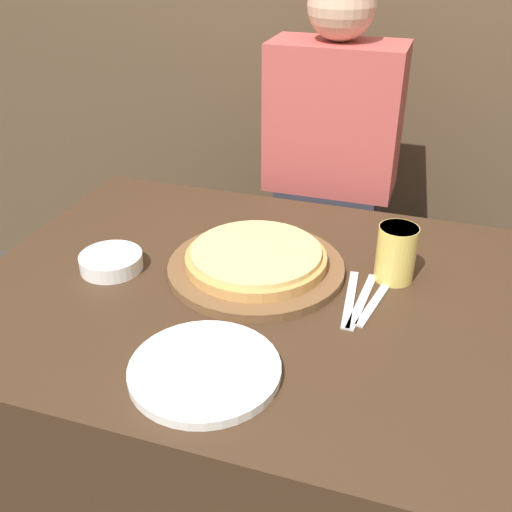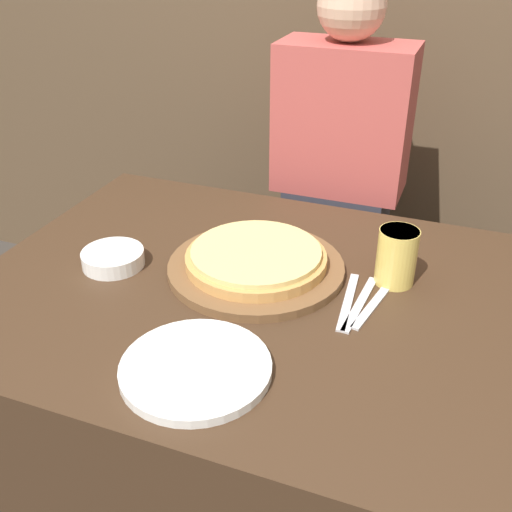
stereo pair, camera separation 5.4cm
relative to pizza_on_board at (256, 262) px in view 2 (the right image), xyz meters
The scene contains 10 objects.
ground_plane 0.77m from the pizza_on_board, 78.64° to the right, with size 12.00×12.00×0.00m, color #38332D.
dining_table 0.40m from the pizza_on_board, 78.64° to the right, with size 1.21×0.92×0.74m.
pizza_on_board is the anchor object (origin of this frame).
beer_glass 0.31m from the pizza_on_board, 12.79° to the left, with size 0.09×0.09×0.13m.
dinner_plate 0.36m from the pizza_on_board, 86.47° to the right, with size 0.27×0.27×0.02m.
side_bowl 0.33m from the pizza_on_board, 164.08° to the right, with size 0.14×0.14×0.04m.
fork 0.23m from the pizza_on_board, 11.85° to the right, with size 0.04×0.21×0.00m.
dinner_knife 0.25m from the pizza_on_board, 10.68° to the right, with size 0.03×0.21×0.00m.
spoon 0.28m from the pizza_on_board, ahead, with size 0.05×0.18×0.00m.
diner_person 0.59m from the pizza_on_board, 85.22° to the left, with size 0.37×0.20×1.32m.
Camera 2 is at (0.40, -1.01, 1.45)m, focal length 42.00 mm.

